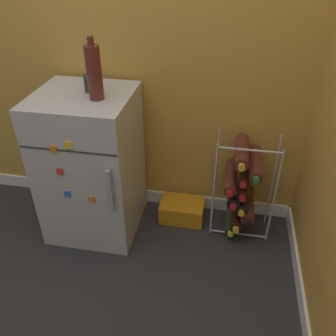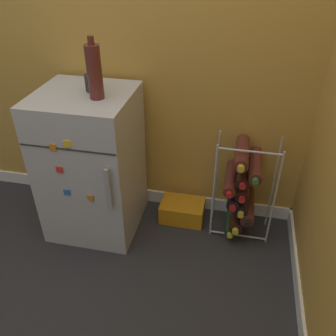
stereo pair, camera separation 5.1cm
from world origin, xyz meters
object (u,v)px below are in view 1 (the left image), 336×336
at_px(fridge_top_bottle, 94,72).
at_px(soda_box, 182,210).
at_px(wine_rack, 241,188).
at_px(mini_fridge, 92,166).
at_px(fridge_top_cup, 91,83).

bearing_deg(fridge_top_bottle, soda_box, 23.11).
xyz_separation_m(wine_rack, soda_box, (-0.35, 0.03, -0.25)).
bearing_deg(wine_rack, mini_fridge, -172.92).
xyz_separation_m(soda_box, fridge_top_cup, (-0.49, -0.09, 0.87)).
height_order(soda_box, fridge_top_cup, fridge_top_cup).
distance_m(wine_rack, fridge_top_cup, 1.04).
xyz_separation_m(mini_fridge, fridge_top_bottle, (0.10, -0.04, 0.58)).
relative_size(wine_rack, fridge_top_cup, 7.38).
bearing_deg(soda_box, wine_rack, -5.01).
height_order(mini_fridge, soda_box, mini_fridge).
relative_size(fridge_top_cup, fridge_top_bottle, 0.29).
height_order(wine_rack, soda_box, wine_rack).
bearing_deg(fridge_top_cup, mini_fridge, -129.75).
bearing_deg(fridge_top_bottle, fridge_top_cup, 124.31).
bearing_deg(soda_box, fridge_top_bottle, -156.89).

